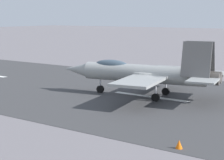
% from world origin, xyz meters
% --- Properties ---
extents(ground_plane, '(400.00, 400.00, 0.00)m').
position_xyz_m(ground_plane, '(0.00, 0.00, 0.00)').
color(ground_plane, slate).
extents(runway_strip, '(240.00, 26.00, 0.02)m').
position_xyz_m(runway_strip, '(-0.02, 0.00, 0.01)').
color(runway_strip, '#3B3B3D').
rests_on(runway_strip, ground).
extents(fighter_jet, '(16.82, 13.92, 5.54)m').
position_xyz_m(fighter_jet, '(-0.07, 0.28, 2.35)').
color(fighter_jet, '#959897').
rests_on(fighter_jet, ground).
extents(crew_person, '(0.65, 0.43, 1.73)m').
position_xyz_m(crew_person, '(12.53, -9.58, 0.86)').
color(crew_person, '#1E2338').
rests_on(crew_person, ground).
extents(marker_cone_near, '(0.44, 0.44, 0.55)m').
position_xyz_m(marker_cone_near, '(-9.46, 12.21, 0.28)').
color(marker_cone_near, orange).
rests_on(marker_cone_near, ground).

